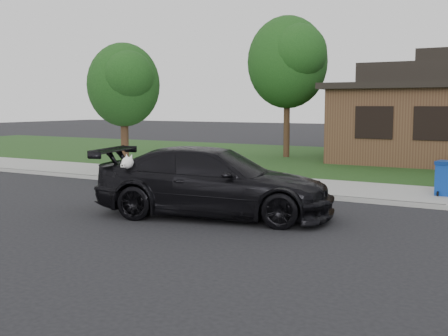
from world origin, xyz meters
The scene contains 8 objects.
ground centered at (0.00, 0.00, 0.00)m, with size 120.00×120.00×0.00m, color black.
sidewalk centered at (0.00, 5.00, 0.06)m, with size 60.00×3.00×0.12m, color gray.
curb centered at (0.00, 3.50, 0.06)m, with size 60.00×0.12×0.12m, color gray.
lawn centered at (0.00, 13.00, 0.07)m, with size 60.00×13.00×0.13m, color #193814.
sedan centered at (-0.72, 0.10, 0.78)m, with size 5.73×3.36×1.56m.
recycling_bin centered at (3.54, 5.03, 0.58)m, with size 0.62×0.63×0.92m.
tree_0 centered at (-4.34, 12.88, 4.48)m, with size 3.78×3.60×6.34m.
tree_2 centered at (-7.38, 5.11, 3.27)m, with size 2.73×2.60×4.59m.
Camera 1 is at (5.67, -10.68, 2.52)m, focal length 45.00 mm.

